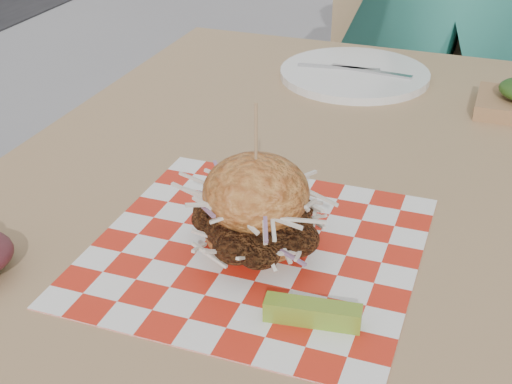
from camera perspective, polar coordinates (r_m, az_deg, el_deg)
patio_table at (r=1.00m, az=2.31°, el=-2.76°), size 0.80×1.20×0.75m
patio_chair at (r=1.94m, az=11.11°, el=9.24°), size 0.47×0.48×0.95m
paper_liner at (r=0.81m, az=0.00°, el=-4.55°), size 0.36×0.36×0.00m
sandwich at (r=0.79m, az=0.00°, el=-1.51°), size 0.16×0.16×0.18m
pickle_spear at (r=0.70m, az=4.55°, el=-9.61°), size 0.10×0.03×0.02m
place_setting at (r=1.32m, az=7.89°, el=9.34°), size 0.27×0.27×0.02m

